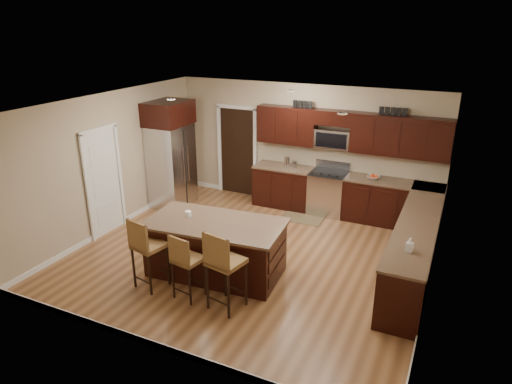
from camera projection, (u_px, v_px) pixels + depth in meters
The scene contains 23 objects.
floor at pixel (250, 255), 8.18m from camera, with size 6.00×6.00×0.00m, color #8E5E38.
ceiling at pixel (250, 104), 7.22m from camera, with size 6.00×6.00×0.00m, color silver.
wall_back at pixel (304, 146), 10.03m from camera, with size 6.00×6.00×0.00m, color tan.
wall_left at pixel (112, 162), 8.89m from camera, with size 5.50×5.50×0.00m, color tan.
wall_right at pixel (439, 214), 6.52m from camera, with size 5.50×5.50×0.00m, color tan.
base_cabinets at pixel (376, 220), 8.49m from camera, with size 4.02×3.96×0.92m.
upper_cabinets at pixel (351, 130), 9.31m from camera, with size 4.00×0.33×0.80m.
range at pixel (328, 192), 9.82m from camera, with size 0.76×0.64×1.11m.
microwave at pixel (333, 139), 9.54m from camera, with size 0.76×0.31×0.40m, color silver.
doorway at pixel (237, 152), 10.79m from camera, with size 0.85×0.03×2.06m, color black.
pantry_door at pixel (104, 183), 8.74m from camera, with size 0.03×0.80×2.04m, color white.
letter_decor at pixel (345, 108), 9.20m from camera, with size 2.20×0.03×0.15m, color black, non-canonical shape.
island at pixel (216, 249), 7.48m from camera, with size 2.30×1.34×0.92m.
stool_left at pixel (146, 246), 6.94m from camera, with size 0.52×0.52×1.17m.
stool_mid at pixel (185, 260), 6.69m from camera, with size 0.45×0.45×1.05m.
stool_right at pixel (223, 262), 6.39m from camera, with size 0.55×0.55×1.24m.
refrigerator at pixel (171, 154), 10.00m from camera, with size 0.79×0.98×2.35m.
floor_mat at pixel (302, 218), 9.69m from camera, with size 0.87×0.58×0.01m, color brown.
fruit_bowl at pixel (373, 177), 9.28m from camera, with size 0.26×0.26×0.06m, color silver.
soap_bottle at pixel (410, 245), 6.34m from camera, with size 0.09×0.10×0.21m, color #B2B2B2.
canister_tall at pixel (287, 162), 10.00m from camera, with size 0.12×0.12×0.23m, color silver.
canister_short at pixel (294, 165), 9.95m from camera, with size 0.11×0.11×0.15m, color silver.
island_jar at pixel (188, 214), 7.48m from camera, with size 0.10×0.10×0.10m, color white.
Camera 1 is at (3.16, -6.52, 3.96)m, focal length 32.00 mm.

